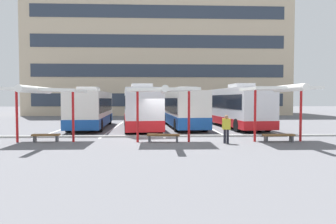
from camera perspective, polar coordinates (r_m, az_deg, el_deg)
The scene contains 19 objects.
ground_plane at distance 19.05m, azimuth -0.62°, elevation -5.03°, with size 160.00×160.00×0.00m, color slate.
terminal_building at distance 52.78m, azimuth -1.76°, elevation 11.35°, with size 39.87×15.38×23.97m.
coach_bus_0 at distance 26.87m, azimuth -14.10°, elevation 0.47°, with size 3.06×10.16×3.44m.
coach_bus_1 at distance 25.17m, azimuth -5.10°, elevation 0.65°, with size 3.68×10.54×3.63m.
coach_bus_2 at distance 26.40m, azimuth 2.87°, elevation 0.50°, with size 3.22×10.23×3.45m.
coach_bus_3 at distance 27.26m, azimuth 12.46°, elevation 0.88°, with size 3.50×10.99×3.72m.
lane_stripe_0 at distance 27.30m, azimuth -18.55°, elevation -2.87°, with size 0.16×14.00×0.01m, color white.
lane_stripe_1 at distance 26.46m, azimuth -10.01°, elevation -2.94°, with size 0.16×14.00×0.01m, color white.
lane_stripe_2 at distance 26.24m, azimuth -1.12°, elevation -2.95°, with size 0.16×14.00×0.01m, color white.
lane_stripe_3 at distance 26.65m, azimuth 7.71°, elevation -2.89°, with size 0.16×14.00×0.01m, color white.
lane_stripe_4 at distance 27.66m, azimuth 16.08°, elevation -2.77°, with size 0.16×14.00×0.01m, color white.
waiting_shelter_0 at distance 18.63m, azimuth -22.32°, elevation 3.64°, with size 4.19×4.84×3.15m.
bench_0 at distance 19.08m, azimuth -21.83°, elevation -4.19°, with size 1.57×0.52×0.45m.
waiting_shelter_1 at distance 17.23m, azimuth -0.86°, elevation 3.91°, with size 3.95×4.45×3.16m.
bench_1 at distance 17.68m, azimuth -0.88°, elevation -4.50°, with size 1.92×0.62×0.45m.
waiting_shelter_2 at distance 18.55m, azimuth 20.24°, elevation 3.92°, with size 3.70×4.87×3.24m.
bench_2 at distance 18.79m, azimuth 19.96°, elevation -4.24°, with size 1.84×0.51×0.45m.
platform_kerb at distance 19.94m, azimuth -0.70°, elevation -4.52°, with size 44.00×0.24×0.12m, color #ADADA8.
waiting_passenger_0 at distance 17.31m, azimuth 10.83°, elevation -2.80°, with size 0.49×0.31×1.59m.
Camera 1 is at (-0.60, -18.88, 2.50)m, focal length 32.64 mm.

